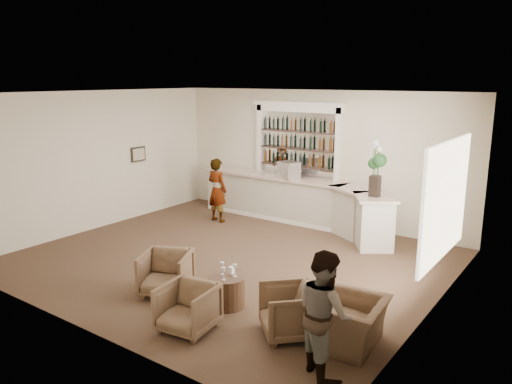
# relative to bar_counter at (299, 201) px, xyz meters

# --- Properties ---
(ground) EXTENTS (8.00, 8.00, 0.00)m
(ground) POSITION_rel_bar_counter_xyz_m (0.16, -3.00, -0.57)
(ground) COLOR brown
(ground) RESTS_ON ground
(room_shell) EXTENTS (8.04, 7.02, 3.32)m
(room_shell) POSITION_rel_bar_counter_xyz_m (0.33, -2.29, 1.77)
(room_shell) COLOR beige
(room_shell) RESTS_ON ground
(bar_counter) EXTENTS (5.72, 1.80, 1.14)m
(bar_counter) POSITION_rel_bar_counter_xyz_m (0.00, 0.00, 0.00)
(bar_counter) COLOR beige
(bar_counter) RESTS_ON ground
(back_bar_alcove) EXTENTS (2.64, 0.25, 3.00)m
(back_bar_alcove) POSITION_rel_bar_counter_xyz_m (-0.34, 0.41, 1.46)
(back_bar_alcove) COLOR white
(back_bar_alcove) RESTS_ON ground
(cocktail_table) EXTENTS (0.58, 0.58, 0.50)m
(cocktail_table) POSITION_rel_bar_counter_xyz_m (1.45, -4.68, -0.32)
(cocktail_table) COLOR #4E3621
(cocktail_table) RESTS_ON ground
(sommelier) EXTENTS (0.62, 0.44, 1.62)m
(sommelier) POSITION_rel_bar_counter_xyz_m (-1.82, -1.01, 0.24)
(sommelier) COLOR gray
(sommelier) RESTS_ON ground
(guest) EXTENTS (0.98, 0.94, 1.59)m
(guest) POSITION_rel_bar_counter_xyz_m (3.56, -5.43, 0.22)
(guest) COLOR gray
(guest) RESTS_ON ground
(armchair_left) EXTENTS (1.06, 1.07, 0.73)m
(armchair_left) POSITION_rel_bar_counter_xyz_m (0.30, -4.90, -0.21)
(armchair_left) COLOR brown
(armchair_left) RESTS_ON ground
(armchair_center) EXTENTS (0.83, 0.85, 0.70)m
(armchair_center) POSITION_rel_bar_counter_xyz_m (1.48, -5.63, -0.23)
(armchair_center) COLOR brown
(armchair_center) RESTS_ON ground
(armchair_right) EXTENTS (1.11, 1.11, 0.73)m
(armchair_right) POSITION_rel_bar_counter_xyz_m (2.75, -4.89, -0.21)
(armchair_right) COLOR brown
(armchair_right) RESTS_ON ground
(armchair_far) EXTENTS (0.98, 1.09, 0.66)m
(armchair_far) POSITION_rel_bar_counter_xyz_m (3.56, -4.64, -0.24)
(armchair_far) COLOR brown
(armchair_far) RESTS_ON ground
(espresso_machine) EXTENTS (0.59, 0.54, 0.42)m
(espresso_machine) POSITION_rel_bar_counter_xyz_m (-0.29, -0.06, 0.77)
(espresso_machine) COLOR silver
(espresso_machine) RESTS_ON bar_counter
(flower_vase) EXTENTS (0.31, 0.31, 1.18)m
(flower_vase) POSITION_rel_bar_counter_xyz_m (2.21, -0.65, 1.23)
(flower_vase) COLOR black
(flower_vase) RESTS_ON bar_counter
(wine_glass_bar_left) EXTENTS (0.07, 0.07, 0.21)m
(wine_glass_bar_left) POSITION_rel_bar_counter_xyz_m (-0.80, 0.03, 0.67)
(wine_glass_bar_left) COLOR white
(wine_glass_bar_left) RESTS_ON bar_counter
(wine_glass_bar_right) EXTENTS (0.07, 0.07, 0.21)m
(wine_glass_bar_right) POSITION_rel_bar_counter_xyz_m (-0.04, 0.09, 0.67)
(wine_glass_bar_right) COLOR white
(wine_glass_bar_right) RESTS_ON bar_counter
(wine_glass_tbl_a) EXTENTS (0.07, 0.07, 0.21)m
(wine_glass_tbl_a) POSITION_rel_bar_counter_xyz_m (1.33, -4.65, 0.03)
(wine_glass_tbl_a) COLOR white
(wine_glass_tbl_a) RESTS_ON cocktail_table
(wine_glass_tbl_b) EXTENTS (0.07, 0.07, 0.21)m
(wine_glass_tbl_b) POSITION_rel_bar_counter_xyz_m (1.55, -4.60, 0.03)
(wine_glass_tbl_b) COLOR white
(wine_glass_tbl_b) RESTS_ON cocktail_table
(wine_glass_tbl_c) EXTENTS (0.07, 0.07, 0.21)m
(wine_glass_tbl_c) POSITION_rel_bar_counter_xyz_m (1.49, -4.81, 0.03)
(wine_glass_tbl_c) COLOR white
(wine_glass_tbl_c) RESTS_ON cocktail_table
(napkin_holder) EXTENTS (0.08, 0.08, 0.12)m
(napkin_holder) POSITION_rel_bar_counter_xyz_m (1.43, -4.54, -0.01)
(napkin_holder) COLOR white
(napkin_holder) RESTS_ON cocktail_table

